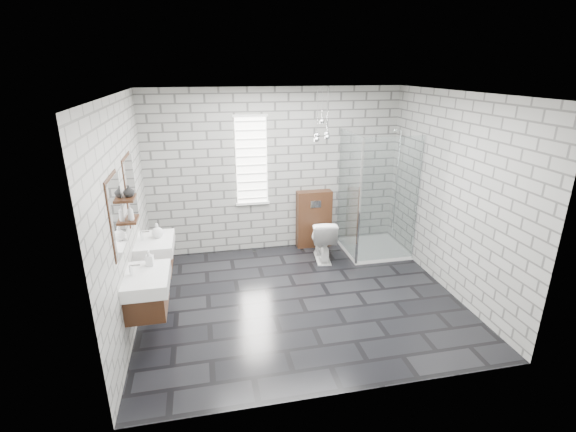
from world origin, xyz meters
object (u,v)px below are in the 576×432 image
object	(u,v)px
vanity_right	(152,246)
toilet	(322,239)
shower_enclosure	(372,226)
cistern_panel	(314,219)
vanity_left	(144,282)

from	to	relation	value
vanity_right	toilet	size ratio (longest dim) A/B	2.26
shower_enclosure	toilet	world-z (taller)	shower_enclosure
cistern_panel	shower_enclosure	distance (m)	1.00
shower_enclosure	vanity_left	bearing A→B (deg)	-153.27
shower_enclosure	vanity_right	bearing A→B (deg)	-168.05
toilet	shower_enclosure	bearing A→B (deg)	-170.79
cistern_panel	vanity_right	bearing A→B (deg)	-154.12
vanity_right	toilet	bearing A→B (deg)	15.17
shower_enclosure	toilet	distance (m)	0.87
vanity_left	shower_enclosure	world-z (taller)	shower_enclosure
vanity_left	toilet	bearing A→B (deg)	33.47
toilet	cistern_panel	bearing A→B (deg)	-82.74
vanity_right	shower_enclosure	xyz separation A→B (m)	(3.41, 0.72, -0.25)
cistern_panel	toilet	distance (m)	0.57
shower_enclosure	toilet	xyz separation A→B (m)	(-0.86, -0.03, -0.16)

